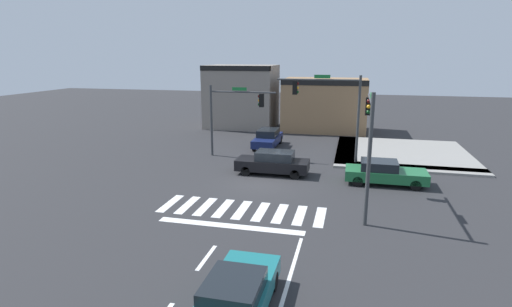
# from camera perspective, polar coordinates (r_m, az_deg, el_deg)

# --- Properties ---
(ground_plane) EXTENTS (120.00, 120.00, 0.00)m
(ground_plane) POSITION_cam_1_polar(r_m,az_deg,el_deg) (24.37, 0.84, -4.18)
(ground_plane) COLOR #2B2B2D
(crosswalk_near) EXTENTS (8.20, 2.53, 0.01)m
(crosswalk_near) POSITION_cam_1_polar(r_m,az_deg,el_deg) (20.27, -2.01, -7.97)
(crosswalk_near) COLOR silver
(crosswalk_near) RESTS_ON ground_plane
(lane_markings) EXTENTS (6.80, 18.75, 0.01)m
(lane_markings) POSITION_cam_1_polar(r_m,az_deg,el_deg) (14.04, -5.24, -18.56)
(lane_markings) COLOR white
(lane_markings) RESTS_ON ground_plane
(bike_detector_marking) EXTENTS (0.94, 0.94, 0.01)m
(bike_detector_marking) POSITION_cam_1_polar(r_m,az_deg,el_deg) (15.64, -2.13, -14.89)
(bike_detector_marking) COLOR yellow
(bike_detector_marking) RESTS_ON ground_plane
(curb_corner_northeast) EXTENTS (10.00, 10.60, 0.15)m
(curb_corner_northeast) POSITION_cam_1_polar(r_m,az_deg,el_deg) (33.06, 19.12, -0.01)
(curb_corner_northeast) COLOR gray
(curb_corner_northeast) RESTS_ON ground_plane
(storefront_row) EXTENTS (16.41, 5.39, 6.50)m
(storefront_row) POSITION_cam_1_polar(r_m,az_deg,el_deg) (42.14, 3.46, 7.54)
(storefront_row) COLOR gray
(storefront_row) RESTS_ON ground_plane
(traffic_signal_southeast) EXTENTS (0.32, 5.58, 5.98)m
(traffic_signal_southeast) POSITION_cam_1_polar(r_m,az_deg,el_deg) (20.08, 15.71, 3.43)
(traffic_signal_southeast) COLOR #383A3D
(traffic_signal_southeast) RESTS_ON ground_plane
(traffic_signal_northeast) EXTENTS (5.79, 0.32, 6.19)m
(traffic_signal_northeast) POSITION_cam_1_polar(r_m,az_deg,el_deg) (28.66, 10.44, 7.23)
(traffic_signal_northeast) COLOR #383A3D
(traffic_signal_northeast) RESTS_ON ground_plane
(traffic_signal_northwest) EXTENTS (5.03, 0.32, 5.34)m
(traffic_signal_northwest) POSITION_cam_1_polar(r_m,az_deg,el_deg) (30.00, -3.11, 6.43)
(traffic_signal_northwest) COLOR #383A3D
(traffic_signal_northwest) RESTS_ON ground_plane
(car_black) EXTENTS (4.65, 1.79, 1.51)m
(car_black) POSITION_cam_1_polar(r_m,az_deg,el_deg) (26.00, 2.42, -1.29)
(car_black) COLOR black
(car_black) RESTS_ON ground_plane
(car_navy) EXTENTS (1.76, 4.77, 1.50)m
(car_navy) POSITION_cam_1_polar(r_m,az_deg,el_deg) (33.65, 1.68, 2.19)
(car_navy) COLOR #141E4C
(car_navy) RESTS_ON ground_plane
(car_green) EXTENTS (4.69, 1.92, 1.41)m
(car_green) POSITION_cam_1_polar(r_m,az_deg,el_deg) (25.18, 17.65, -2.58)
(car_green) COLOR #1E6638
(car_green) RESTS_ON ground_plane
(car_teal) EXTENTS (1.80, 4.35, 1.36)m
(car_teal) POSITION_cam_1_polar(r_m,az_deg,el_deg) (12.49, -2.76, -19.30)
(car_teal) COLOR #196B70
(car_teal) RESTS_ON ground_plane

